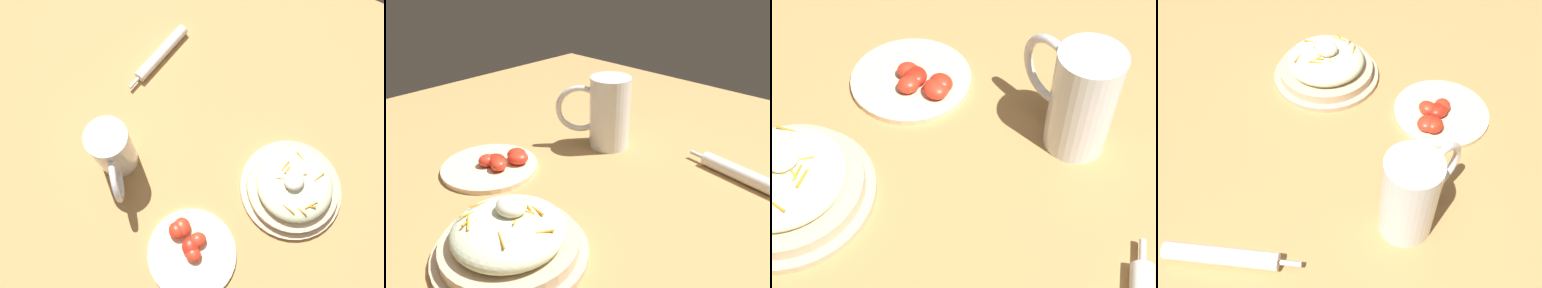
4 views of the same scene
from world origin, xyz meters
The scene contains 5 objects.
ground_plane centered at (0.00, 0.00, 0.00)m, with size 1.43×1.43×0.00m, color #B2844C.
salad_plate centered at (-0.10, 0.24, 0.03)m, with size 0.23×0.23×0.10m.
beer_mug centered at (0.03, -0.14, 0.07)m, with size 0.14×0.13×0.16m.
napkin_roll centered at (-0.27, -0.21, 0.01)m, with size 0.22×0.05×0.03m.
tomato_plate centered at (0.13, 0.10, 0.01)m, with size 0.20×0.20×0.04m.
Camera 1 is at (0.17, 0.13, 0.88)m, focal length 35.57 mm.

